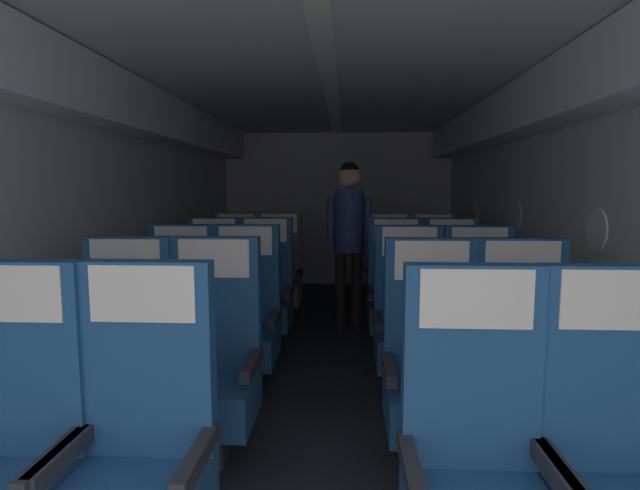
{
  "coord_description": "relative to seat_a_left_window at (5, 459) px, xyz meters",
  "views": [
    {
      "loc": [
        0.13,
        -0.23,
        1.4
      ],
      "look_at": [
        -0.08,
        3.77,
        0.94
      ],
      "focal_mm": 27.97,
      "sensor_mm": 36.0,
      "label": 1
    }
  ],
  "objects": [
    {
      "name": "seat_e_right_aisle",
      "position": [
        2.06,
        3.55,
        0.0
      ],
      "size": [
        0.5,
        0.47,
        1.14
      ],
      "color": "#38383D",
      "rests_on": "ground"
    },
    {
      "name": "fuselage_shell",
      "position": [
        1.04,
        2.45,
        1.13
      ],
      "size": [
        3.39,
        7.03,
        2.25
      ],
      "color": "silver",
      "rests_on": "ground"
    },
    {
      "name": "seat_d_left_window",
      "position": [
        0.01,
        2.65,
        0.0
      ],
      "size": [
        0.5,
        0.47,
        1.14
      ],
      "color": "#38383D",
      "rests_on": "ground"
    },
    {
      "name": "seat_e_right_window",
      "position": [
        1.61,
        3.55,
        0.0
      ],
      "size": [
        0.5,
        0.47,
        1.14
      ],
      "color": "#38383D",
      "rests_on": "ground"
    },
    {
      "name": "seat_c_left_aisle",
      "position": [
        0.46,
        1.79,
        0.0
      ],
      "size": [
        0.5,
        0.47,
        1.14
      ],
      "color": "#38383D",
      "rests_on": "ground"
    },
    {
      "name": "seat_e_left_window",
      "position": [
        0.0,
        3.56,
        0.0
      ],
      "size": [
        0.5,
        0.47,
        1.14
      ],
      "color": "#38383D",
      "rests_on": "ground"
    },
    {
      "name": "seat_a_left_aisle",
      "position": [
        0.46,
        0.02,
        0.0
      ],
      "size": [
        0.5,
        0.47,
        1.14
      ],
      "color": "#38383D",
      "rests_on": "ground"
    },
    {
      "name": "seat_a_left_window",
      "position": [
        0.0,
        0.0,
        0.0
      ],
      "size": [
        0.5,
        0.47,
        1.14
      ],
      "color": "#38383D",
      "rests_on": "ground"
    },
    {
      "name": "seat_d_left_aisle",
      "position": [
        0.46,
        2.65,
        0.0
      ],
      "size": [
        0.5,
        0.47,
        1.14
      ],
      "color": "#38383D",
      "rests_on": "ground"
    },
    {
      "name": "seat_b_right_aisle",
      "position": [
        2.06,
        0.91,
        0.0
      ],
      "size": [
        0.5,
        0.47,
        1.14
      ],
      "color": "#38383D",
      "rests_on": "ground"
    },
    {
      "name": "seat_d_right_window",
      "position": [
        1.59,
        2.66,
        0.0
      ],
      "size": [
        0.5,
        0.47,
        1.14
      ],
      "color": "#38383D",
      "rests_on": "ground"
    },
    {
      "name": "seat_c_right_window",
      "position": [
        1.6,
        1.79,
        0.0
      ],
      "size": [
        0.5,
        0.47,
        1.14
      ],
      "color": "#38383D",
      "rests_on": "ground"
    },
    {
      "name": "seat_a_right_aisle",
      "position": [
        2.06,
        0.01,
        0.0
      ],
      "size": [
        0.5,
        0.47,
        1.14
      ],
      "color": "#38383D",
      "rests_on": "ground"
    },
    {
      "name": "seat_b_right_window",
      "position": [
        1.6,
        0.89,
        0.0
      ],
      "size": [
        0.5,
        0.47,
        1.14
      ],
      "color": "#38383D",
      "rests_on": "ground"
    },
    {
      "name": "flight_attendant",
      "position": [
        1.19,
        3.29,
        0.55
      ],
      "size": [
        0.43,
        0.28,
        1.65
      ],
      "rotation": [
        0.0,
        0.0,
        0.15
      ],
      "color": "black",
      "rests_on": "ground"
    },
    {
      "name": "ground",
      "position": [
        1.03,
        2.17,
        -0.48
      ],
      "size": [
        3.51,
        7.38,
        0.02
      ],
      "primitive_type": "cube",
      "color": "#23282D"
    },
    {
      "name": "seat_d_right_aisle",
      "position": [
        2.07,
        2.67,
        0.0
      ],
      "size": [
        0.5,
        0.47,
        1.14
      ],
      "color": "#38383D",
      "rests_on": "ground"
    },
    {
      "name": "seat_b_left_aisle",
      "position": [
        0.48,
        0.9,
        0.0
      ],
      "size": [
        0.5,
        0.47,
        1.14
      ],
      "color": "#38383D",
      "rests_on": "ground"
    },
    {
      "name": "seat_a_right_window",
      "position": [
        1.6,
        -0.0,
        0.0
      ],
      "size": [
        0.5,
        0.47,
        1.14
      ],
      "color": "#38383D",
      "rests_on": "ground"
    },
    {
      "name": "seat_e_left_aisle",
      "position": [
        0.46,
        3.55,
        0.0
      ],
      "size": [
        0.5,
        0.47,
        1.14
      ],
      "color": "#38383D",
      "rests_on": "ground"
    },
    {
      "name": "seat_b_left_window",
      "position": [
        0.01,
        0.88,
        0.0
      ],
      "size": [
        0.5,
        0.47,
        1.14
      ],
      "color": "#38383D",
      "rests_on": "ground"
    },
    {
      "name": "seat_c_left_window",
      "position": [
        0.01,
        1.77,
        0.0
      ],
      "size": [
        0.5,
        0.47,
        1.14
      ],
      "color": "#38383D",
      "rests_on": "ground"
    },
    {
      "name": "seat_c_right_aisle",
      "position": [
        2.07,
        1.78,
        0.0
      ],
      "size": [
        0.5,
        0.47,
        1.14
      ],
      "color": "#38383D",
      "rests_on": "ground"
    }
  ]
}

